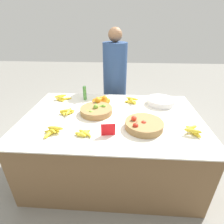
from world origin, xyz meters
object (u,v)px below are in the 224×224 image
object	(u,v)px
lime_bowl	(96,110)
vendor_person	(115,87)
price_sign	(108,130)
tomato_basket	(144,125)
metal_bowl	(161,101)

from	to	relation	value
lime_bowl	vendor_person	xyz separation A→B (m)	(0.15, 0.87, -0.04)
price_sign	vendor_person	distance (m)	1.27
tomato_basket	price_sign	xyz separation A→B (m)	(-0.31, -0.13, 0.02)
tomato_basket	metal_bowl	distance (m)	0.60
tomato_basket	vendor_person	distance (m)	1.18
lime_bowl	vendor_person	distance (m)	0.88
vendor_person	tomato_basket	bearing A→B (deg)	-74.22
metal_bowl	vendor_person	xyz separation A→B (m)	(-0.57, 0.59, -0.04)
metal_bowl	price_sign	size ratio (longest dim) A/B	2.64
lime_bowl	price_sign	world-z (taller)	price_sign
metal_bowl	price_sign	distance (m)	0.88
metal_bowl	vendor_person	bearing A→B (deg)	133.83
price_sign	vendor_person	size ratio (longest dim) A/B	0.08
lime_bowl	metal_bowl	world-z (taller)	lime_bowl
tomato_basket	vendor_person	bearing A→B (deg)	105.78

